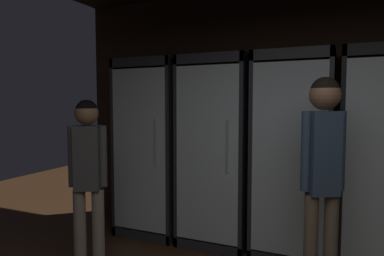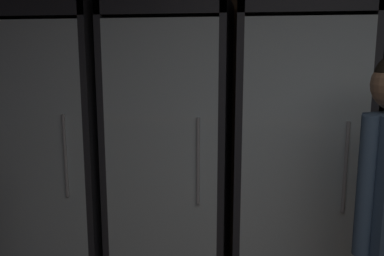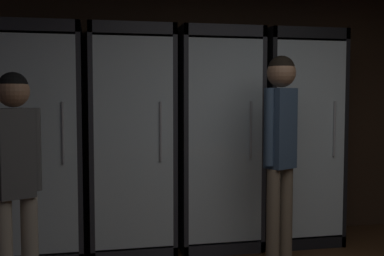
# 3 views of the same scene
# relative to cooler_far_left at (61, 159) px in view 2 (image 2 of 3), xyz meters

# --- Properties ---
(wall_back) EXTENTS (6.00, 0.06, 2.80)m
(wall_back) POSITION_rel_cooler_far_left_xyz_m (1.93, 0.32, 0.41)
(wall_back) COLOR #382619
(wall_back) RESTS_ON ground
(cooler_far_left) EXTENTS (0.74, 0.65, 2.02)m
(cooler_far_left) POSITION_rel_cooler_far_left_xyz_m (0.00, 0.00, 0.00)
(cooler_far_left) COLOR #2B2B30
(cooler_far_left) RESTS_ON ground
(cooler_left) EXTENTS (0.74, 0.65, 2.02)m
(cooler_left) POSITION_rel_cooler_far_left_xyz_m (0.79, -0.00, 0.00)
(cooler_left) COLOR #2B2B30
(cooler_left) RESTS_ON ground
(cooler_center) EXTENTS (0.74, 0.65, 2.02)m
(cooler_center) POSITION_rel_cooler_far_left_xyz_m (1.59, -0.00, -0.00)
(cooler_center) COLOR #2B2B30
(cooler_center) RESTS_ON ground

